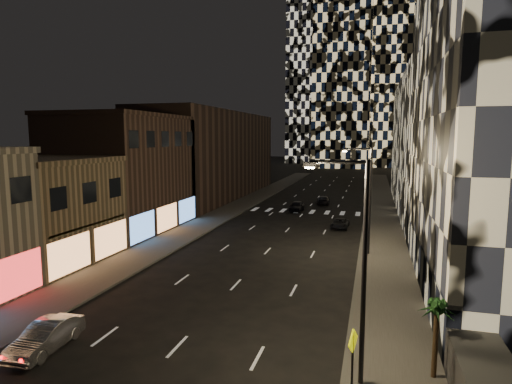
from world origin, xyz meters
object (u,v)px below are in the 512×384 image
Objects in this scene: car_dark_oncoming at (324,200)px; car_silver_parked at (46,337)px; palm_tree at (437,313)px; streetlight_near at (358,257)px; streetlight_far at (367,193)px; car_dark_rightlane at (340,224)px; car_dark_midlane at (297,206)px; ped_sign at (353,352)px.

car_silver_parked is at bearing 76.36° from car_dark_oncoming.
car_dark_oncoming is 1.27× the size of palm_tree.
car_silver_parked is (-14.15, -0.97, -4.68)m from streetlight_near.
streetlight_near and streetlight_far have the same top height.
car_dark_oncoming is 1.11× the size of car_dark_rightlane.
car_dark_oncoming is 17.32m from car_dark_rightlane.
streetlight_far is at bearing 99.51° from palm_tree.
car_dark_rightlane is (6.53, -9.61, -0.16)m from car_dark_midlane.
car_dark_midlane is 11.62m from car_dark_rightlane.
ped_sign reaches higher than car_dark_oncoming.
car_dark_midlane reaches higher than car_dark_oncoming.
streetlight_far is 3.15× the size of ped_sign.
car_dark_oncoming is (-6.67, 27.21, -4.74)m from streetlight_far.
palm_tree reaches higher than car_dark_oncoming.
streetlight_near reaches higher than ped_sign.
car_dark_oncoming is (2.79, 7.30, -0.08)m from car_dark_midlane.
streetlight_near reaches higher than car_silver_parked.
streetlight_far is 21.61m from ped_sign.
car_dark_midlane is (-9.46, 19.91, -4.66)m from streetlight_far.
car_dark_midlane is 42.36m from ped_sign.
car_dark_oncoming is at bearing 98.04° from streetlight_near.
car_dark_rightlane is 31.84m from ped_sign.
ped_sign reaches higher than car_dark_rightlane.
streetlight_near is 20.00m from streetlight_far.
streetlight_near is at bearing 93.24° from car_dark_oncoming.
car_silver_parked is 48.76m from car_dark_oncoming.
car_dark_oncoming is at bearing 78.08° from car_silver_parked.
car_dark_midlane is (4.69, 40.88, 0.02)m from car_silver_parked.
car_dark_midlane is 7.81m from car_dark_oncoming.
ped_sign is at bearing -90.15° from streetlight_far.
palm_tree is at bearing 97.24° from car_dark_oncoming.
streetlight_near is 4.18m from palm_tree.
car_silver_parked is at bearing -176.09° from streetlight_near.
streetlight_near is at bearing -82.50° from car_dark_rightlane.
car_dark_midlane reaches higher than car_silver_parked.
car_dark_midlane is at bearing 126.20° from car_dark_rightlane.
car_dark_rightlane is at bearing 111.11° from ped_sign.
palm_tree is at bearing 54.94° from ped_sign.
car_dark_midlane is 0.96× the size of car_dark_oncoming.
streetlight_near is 2.12× the size of car_dark_oncoming.
streetlight_near is at bearing -75.96° from car_dark_midlane.
palm_tree is at bearing -80.49° from streetlight_far.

